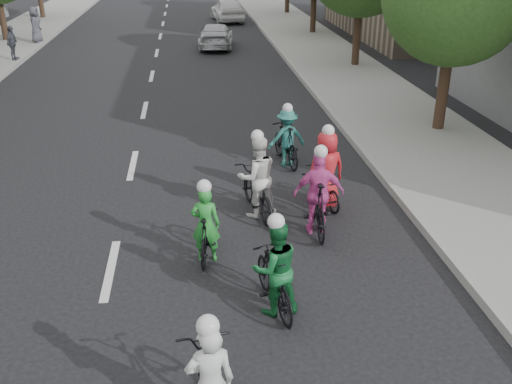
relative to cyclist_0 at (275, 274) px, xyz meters
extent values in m
plane|color=black|center=(-2.71, 1.47, -0.64)|extent=(120.00, 120.00, 0.00)
cube|color=gray|center=(5.29, 11.47, -0.57)|extent=(4.00, 80.00, 0.15)
cube|color=#999993|center=(3.34, 11.47, -0.55)|extent=(0.18, 80.00, 0.18)
cylinder|color=black|center=(-10.91, 25.47, 0.50)|extent=(0.32, 0.32, 2.27)
cylinder|color=black|center=(-10.91, 34.47, 0.60)|extent=(0.32, 0.32, 2.48)
cylinder|color=black|center=(6.09, 8.07, 0.50)|extent=(0.32, 0.32, 2.27)
cylinder|color=black|center=(6.09, 17.07, 0.60)|extent=(0.32, 0.32, 2.48)
cylinder|color=black|center=(6.09, 26.07, 0.50)|extent=(0.32, 0.32, 2.27)
imported|color=black|center=(0.00, 0.05, -0.15)|extent=(0.76, 1.70, 0.99)
imported|color=#166631|center=(0.00, -0.05, 0.14)|extent=(0.85, 0.72, 1.56)
sphere|color=white|center=(0.00, -0.05, 0.93)|extent=(0.26, 0.26, 0.26)
imported|color=black|center=(0.12, 3.39, -0.16)|extent=(0.99, 1.93, 0.97)
imported|color=white|center=(0.12, 3.29, 0.22)|extent=(0.95, 0.81, 1.73)
sphere|color=white|center=(0.12, 3.29, 1.11)|extent=(0.26, 0.26, 0.26)
imported|color=black|center=(-1.00, 1.73, -0.20)|extent=(0.62, 1.52, 0.89)
imported|color=green|center=(-1.00, 1.63, 0.07)|extent=(0.56, 0.41, 1.42)
sphere|color=white|center=(-1.00, 1.63, 0.80)|extent=(0.26, 0.26, 0.26)
imported|color=black|center=(1.21, 2.51, -0.08)|extent=(0.65, 1.91, 1.13)
imported|color=#E04FA8|center=(1.21, 2.41, 0.20)|extent=(1.01, 0.47, 1.68)
sphere|color=white|center=(1.21, 2.41, 1.06)|extent=(0.26, 0.26, 0.26)
imported|color=silver|center=(-1.09, -2.37, 0.14)|extent=(0.61, 0.44, 1.56)
sphere|color=white|center=(-1.09, -2.37, 0.94)|extent=(0.26, 0.26, 0.26)
imported|color=black|center=(1.63, 3.68, -0.24)|extent=(0.82, 1.59, 0.80)
imported|color=red|center=(1.63, 3.58, 0.20)|extent=(0.92, 0.69, 1.69)
sphere|color=white|center=(1.63, 3.58, 1.07)|extent=(0.26, 0.26, 0.26)
imported|color=black|center=(1.20, 6.12, -0.11)|extent=(0.79, 1.81, 1.05)
imported|color=#267269|center=(1.20, 6.02, 0.10)|extent=(1.03, 0.70, 1.47)
sphere|color=white|center=(1.20, 6.02, 0.85)|extent=(0.26, 0.26, 0.26)
imported|color=#B9B9BE|center=(0.29, 22.59, -0.04)|extent=(2.03, 4.25, 1.20)
imported|color=white|center=(1.57, 32.09, 0.12)|extent=(2.23, 4.63, 1.52)
imported|color=#4C4D58|center=(-9.01, 19.82, 0.26)|extent=(0.51, 0.93, 1.51)
imported|color=#4A4B57|center=(-9.01, 24.40, 0.41)|extent=(0.65, 0.93, 1.80)
camera|label=1|loc=(-1.16, -7.35, 4.78)|focal=40.00mm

